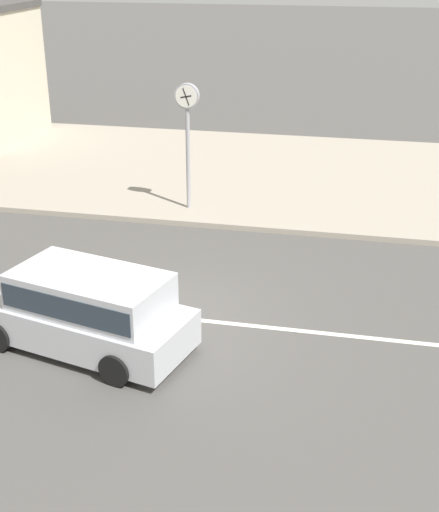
{
  "coord_description": "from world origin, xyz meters",
  "views": [
    {
      "loc": [
        3.87,
        -12.45,
        7.1
      ],
      "look_at": [
        0.89,
        1.51,
        0.8
      ],
      "focal_mm": 50.0,
      "sensor_mm": 36.0,
      "label": 1
    }
  ],
  "objects": [
    {
      "name": "ground_plane",
      "position": [
        0.0,
        0.0,
        0.0
      ],
      "size": [
        160.0,
        160.0,
        0.0
      ],
      "primitive_type": "plane",
      "color": "#4C4947"
    },
    {
      "name": "lane_centre_stripe",
      "position": [
        0.0,
        0.0,
        0.0
      ],
      "size": [
        50.4,
        0.14,
        0.01
      ],
      "primitive_type": "cube",
      "color": "silver",
      "rests_on": "ground"
    },
    {
      "name": "minivan_silver_2",
      "position": [
        -1.06,
        -1.45,
        0.84
      ],
      "size": [
        4.64,
        2.7,
        1.56
      ],
      "color": "#B7BABF",
      "rests_on": "ground"
    },
    {
      "name": "street_clock",
      "position": [
        -1.0,
        6.15,
        2.79
      ],
      "size": [
        0.67,
        0.22,
        3.51
      ],
      "color": "#9E9EA3",
      "rests_on": "kerb_strip"
    },
    {
      "name": "kerb_strip",
      "position": [
        0.0,
        10.04,
        0.07
      ],
      "size": [
        68.0,
        10.0,
        0.15
      ],
      "primitive_type": "cube",
      "color": "#9E9384",
      "rests_on": "ground"
    }
  ]
}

